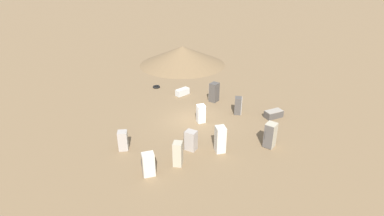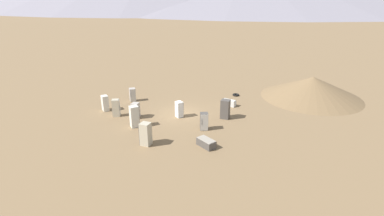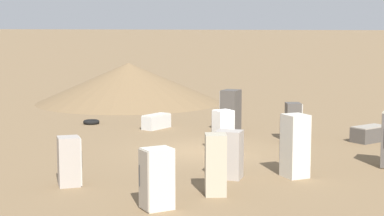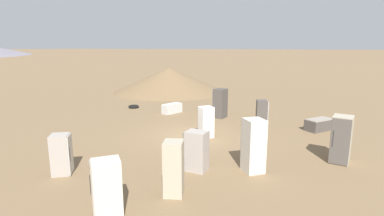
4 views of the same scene
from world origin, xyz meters
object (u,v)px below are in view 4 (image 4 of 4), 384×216
object	(u,v)px
discarded_fridge_0	(196,151)
discarded_fridge_7	(319,125)
discarded_fridge_5	(174,168)
discarded_fridge_10	(262,114)
discarded_fridge_8	(61,154)
discarded_fridge_9	(172,108)
discarded_fridge_3	(341,139)
scrap_tire	(134,107)
discarded_fridge_6	(106,188)
discarded_fridge_1	(253,145)
discarded_fridge_2	(206,122)
discarded_fridge_4	(220,103)

from	to	relation	value
discarded_fridge_0	discarded_fridge_7	bearing A→B (deg)	-26.31
discarded_fridge_5	discarded_fridge_10	distance (m)	8.76
discarded_fridge_8	discarded_fridge_9	distance (m)	10.38
discarded_fridge_3	scrap_tire	size ratio (longest dim) A/B	2.43
discarded_fridge_6	discarded_fridge_10	bearing A→B (deg)	-55.70
scrap_tire	discarded_fridge_10	bearing A→B (deg)	169.03
discarded_fridge_6	discarded_fridge_9	xyz separation A→B (m)	(4.11, -11.88, -0.46)
discarded_fridge_1	discarded_fridge_9	distance (m)	10.28
discarded_fridge_1	discarded_fridge_2	distance (m)	4.41
discarded_fridge_1	discarded_fridge_8	distance (m)	6.74
discarded_fridge_1	scrap_tire	distance (m)	13.07
discarded_fridge_0	discarded_fridge_9	bearing A→B (deg)	34.14
discarded_fridge_0	discarded_fridge_10	distance (m)	6.84
discarded_fridge_4	discarded_fridge_6	distance (m)	11.92
discarded_fridge_4	discarded_fridge_7	xyz separation A→B (m)	(-5.81, 0.73, -0.60)
discarded_fridge_10	discarded_fridge_2	bearing A→B (deg)	-56.00
discarded_fridge_4	discarded_fridge_8	size ratio (longest dim) A/B	1.28
discarded_fridge_0	discarded_fridge_3	distance (m)	5.60
discarded_fridge_1	discarded_fridge_9	xyz separation A→B (m)	(7.03, -7.48, -0.64)
discarded_fridge_7	scrap_tire	bearing A→B (deg)	-147.25
discarded_fridge_2	discarded_fridge_10	bearing A→B (deg)	5.62
discarded_fridge_9	discarded_fridge_10	xyz separation A→B (m)	(-6.25, 1.44, 0.45)
discarded_fridge_4	discarded_fridge_10	xyz separation A→B (m)	(-2.88, 1.46, -0.15)
discarded_fridge_5	discarded_fridge_8	xyz separation A→B (m)	(4.28, 0.19, -0.13)
discarded_fridge_3	discarded_fridge_2	bearing A→B (deg)	-1.04
discarded_fridge_1	discarded_fridge_10	xyz separation A→B (m)	(0.78, -6.04, -0.19)
discarded_fridge_0	discarded_fridge_2	size ratio (longest dim) A/B	0.96
discarded_fridge_3	discarded_fridge_6	distance (m)	8.77
discarded_fridge_1	discarded_fridge_4	xyz separation A→B (m)	(3.66, -7.50, -0.05)
discarded_fridge_4	discarded_fridge_2	bearing A→B (deg)	-160.73
discarded_fridge_2	discarded_fridge_8	world-z (taller)	discarded_fridge_2
discarded_fridge_0	discarded_fridge_3	xyz separation A→B (m)	(-4.81, -2.87, 0.19)
discarded_fridge_3	discarded_fridge_4	size ratio (longest dim) A/B	1.01
discarded_fridge_10	scrap_tire	xyz separation A→B (m)	(9.60, -1.86, -0.67)
discarded_fridge_0	scrap_tire	bearing A→B (deg)	46.64
discarded_fridge_3	discarded_fridge_10	distance (m)	5.36
discarded_fridge_8	discarded_fridge_9	bearing A→B (deg)	152.24
discarded_fridge_5	discarded_fridge_10	xyz separation A→B (m)	(-1.05, -8.70, -0.07)
discarded_fridge_4	discarded_fridge_10	distance (m)	3.23
discarded_fridge_7	discarded_fridge_10	bearing A→B (deg)	-128.04
discarded_fridge_4	discarded_fridge_6	world-z (taller)	discarded_fridge_4
discarded_fridge_2	discarded_fridge_1	bearing A→B (deg)	-93.21
discarded_fridge_1	discarded_fridge_4	bearing A→B (deg)	75.92
discarded_fridge_1	discarded_fridge_8	size ratio (longest dim) A/B	1.35
discarded_fridge_8	discarded_fridge_9	size ratio (longest dim) A/B	0.94
discarded_fridge_4	discarded_fridge_8	world-z (taller)	discarded_fridge_4
discarded_fridge_3	scrap_tire	world-z (taller)	discarded_fridge_3
discarded_fridge_2	discarded_fridge_6	xyz separation A→B (m)	(-0.08, 7.63, 0.02)
discarded_fridge_9	discarded_fridge_4	bearing A→B (deg)	20.17
discarded_fridge_2	discarded_fridge_6	distance (m)	7.63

